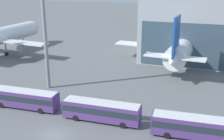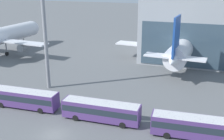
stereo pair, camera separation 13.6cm
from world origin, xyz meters
name	(u,v)px [view 1 (the left image)]	position (x,y,z in m)	size (l,w,h in m)	color
ground_plane	(55,135)	(0.00, 0.00, 0.00)	(440.00, 440.00, 0.00)	slate
airliner_at_gate_far	(186,45)	(14.18, 43.20, 4.96)	(37.84, 40.89, 14.21)	white
shuttle_bus_1	(24,98)	(-9.60, 6.19, 1.87)	(12.54, 3.23, 3.17)	#56387A
shuttle_bus_2	(101,110)	(4.80, 6.12, 1.87)	(12.51, 3.09, 3.17)	#56387A
shuttle_bus_3	(196,126)	(19.21, 5.79, 1.87)	(12.58, 3.48, 3.17)	#56387A
lane_stripe_2	(141,121)	(10.70, 8.11, 0.00)	(9.84, 0.25, 0.01)	silver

